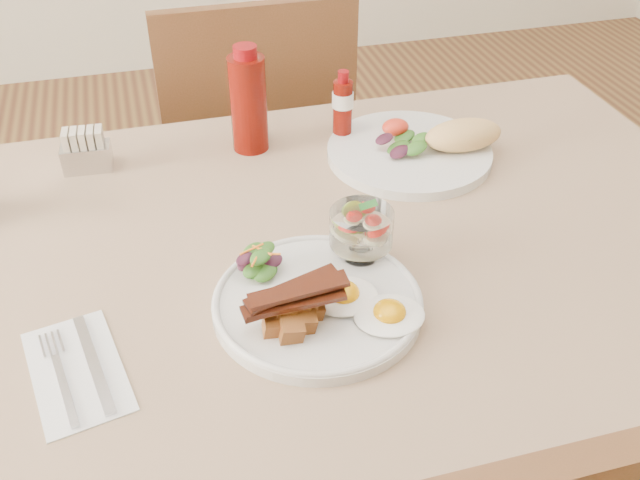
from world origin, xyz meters
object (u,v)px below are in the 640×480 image
table (331,284)px  chair_far (255,156)px  sugar_caddy (86,152)px  hot_sauce_bottle (343,108)px  main_plate (317,303)px  ketchup_bottle (248,102)px  second_plate (422,147)px  fruit_cup (361,228)px

table → chair_far: bearing=90.0°
table → sugar_caddy: size_ratio=15.66×
hot_sauce_bottle → sugar_caddy: hot_sauce_bottle is taller
sugar_caddy → hot_sauce_bottle: bearing=1.5°
main_plate → ketchup_bottle: bearing=90.4°
second_plate → hot_sauce_bottle: size_ratio=2.29×
table → ketchup_bottle: 0.36m
chair_far → ketchup_bottle: bearing=-100.1°
ketchup_bottle → fruit_cup: bearing=-77.2°
ketchup_bottle → sugar_caddy: ketchup_bottle is taller
chair_far → sugar_caddy: chair_far is taller
second_plate → ketchup_bottle: bearing=158.5°
fruit_cup → second_plate: 0.33m
second_plate → ketchup_bottle: 0.32m
fruit_cup → second_plate: fruit_cup is taller
fruit_cup → hot_sauce_bottle: size_ratio=0.66×
main_plate → sugar_caddy: size_ratio=3.30×
fruit_cup → sugar_caddy: 0.53m
chair_far → main_plate: chair_far is taller
chair_far → table: bearing=-90.0°
main_plate → sugar_caddy: 0.53m
table → hot_sauce_bottle: 0.34m
chair_far → sugar_caddy: (-0.35, -0.36, 0.26)m
table → hot_sauce_bottle: bearing=70.3°
fruit_cup → ketchup_bottle: (-0.09, 0.38, 0.02)m
fruit_cup → hot_sauce_bottle: hot_sauce_bottle is taller
chair_far → hot_sauce_bottle: bearing=-74.6°
sugar_caddy → table: bearing=-37.5°
table → main_plate: main_plate is taller
ketchup_bottle → second_plate: bearing=-21.5°
main_plate → second_plate: second_plate is taller
chair_far → ketchup_bottle: 0.48m
main_plate → sugar_caddy: bearing=122.7°
main_plate → second_plate: 0.44m
chair_far → sugar_caddy: bearing=-134.5°
fruit_cup → sugar_caddy: (-0.37, 0.38, -0.03)m
fruit_cup → ketchup_bottle: bearing=102.8°
ketchup_bottle → sugar_caddy: bearing=179.8°
table → ketchup_bottle: (-0.06, 0.31, 0.18)m
second_plate → ketchup_bottle: ketchup_bottle is taller
second_plate → hot_sauce_bottle: hot_sauce_bottle is taller
table → fruit_cup: 0.17m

